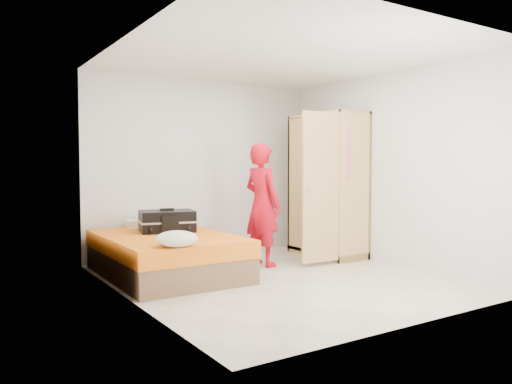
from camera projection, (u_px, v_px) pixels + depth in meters
room at (280, 169)px, 5.82m from camera, size 4.00×4.02×2.60m
bed at (167, 255)px, 6.06m from camera, size 1.42×2.02×0.50m
wardrobe at (327, 189)px, 7.34m from camera, size 1.17×1.20×2.10m
person at (262, 205)px, 6.65m from camera, size 0.49×0.66×1.64m
suitcase at (167, 221)px, 6.33m from camera, size 0.78×0.65×0.30m
round_cushion at (177, 239)px, 5.15m from camera, size 0.44×0.44×0.17m
pillow at (148, 223)px, 6.81m from camera, size 0.61×0.39×0.10m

